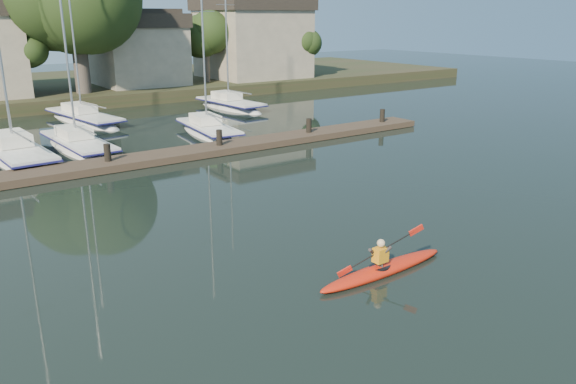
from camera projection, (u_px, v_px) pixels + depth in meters
ground at (351, 249)px, 17.54m from camera, size 160.00×160.00×0.00m
kayak at (383, 267)px, 15.84m from camera, size 4.67×0.93×1.49m
dock at (167, 156)px, 28.39m from camera, size 34.00×2.00×1.80m
sailboat_1 at (17, 163)px, 28.60m from camera, size 2.87×9.35×15.07m
sailboat_2 at (79, 153)px, 30.69m from camera, size 2.50×8.87×14.53m
sailboat_3 at (209, 137)px, 34.64m from camera, size 2.89×7.97×12.56m
sailboat_6 at (85, 125)px, 38.70m from camera, size 3.59×10.13×15.78m
sailboat_7 at (230, 111)px, 44.39m from camera, size 2.83×8.53×13.53m
shore at (59, 61)px, 48.86m from camera, size 90.00×25.25×12.75m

